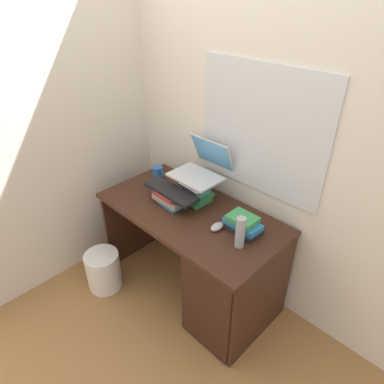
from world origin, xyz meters
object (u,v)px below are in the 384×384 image
computer_mouse (217,227)px  water_bottle (240,232)px  laptop (202,167)px  wastebasket (104,270)px  book_stack_tall (194,189)px  desk (222,272)px  mug (158,172)px  keyboard (171,191)px  book_stack_side (243,224)px  book_stack_keyboard_riser (171,198)px

computer_mouse → water_bottle: bearing=-8.2°
water_bottle → laptop: bearing=155.0°
water_bottle → wastebasket: bearing=-156.2°
book_stack_tall → laptop: 0.17m
desk → mug: size_ratio=10.73×
laptop → water_bottle: laptop is taller
book_stack_tall → keyboard: book_stack_tall is taller
mug → water_bottle: size_ratio=0.60×
wastebasket → mug: bearing=92.2°
mug → wastebasket: mug is taller
desk → book_stack_side: (0.06, 0.10, 0.38)m
computer_mouse → mug: mug is taller
laptop → mug: size_ratio=2.87×
wastebasket → desk: bearing=28.3°
book_stack_tall → mug: book_stack_tall is taller
mug → book_stack_tall: bearing=-3.1°
laptop → mug: (-0.43, -0.05, -0.19)m
desk → book_stack_side: book_stack_side is taller
book_stack_side → book_stack_keyboard_riser: bearing=-168.0°
book_stack_keyboard_riser → book_stack_side: bearing=12.0°
laptop → wastebasket: 1.11m
book_stack_tall → desk: bearing=-20.4°
water_bottle → book_stack_keyboard_riser: bearing=178.9°
book_stack_side → wastebasket: bearing=-148.1°
book_stack_keyboard_riser → keyboard: keyboard is taller
computer_mouse → mug: 0.78m
book_stack_side → mug: (-0.89, 0.07, -0.01)m
laptop → water_bottle: (0.53, -0.25, -0.13)m
laptop → computer_mouse: size_ratio=3.32×
book_stack_keyboard_riser → computer_mouse: 0.41m
keyboard → mug: size_ratio=3.48×
book_stack_tall → computer_mouse: size_ratio=2.35×
keyboard → mug: keyboard is taller
desk → keyboard: bearing=-179.3°
book_stack_tall → laptop: size_ratio=0.71×
book_stack_side → water_bottle: bearing=-60.8°
book_stack_side → computer_mouse: (-0.12, -0.10, -0.03)m
book_stack_tall → laptop: bearing=87.8°
book_stack_side → wastebasket: 1.19m
water_bottle → wastebasket: size_ratio=0.65×
desk → book_stack_side: size_ratio=5.47×
book_stack_tall → computer_mouse: (0.34, -0.14, -0.07)m
mug → water_bottle: bearing=-11.5°
keyboard → computer_mouse: keyboard is taller
keyboard → computer_mouse: (0.41, 0.01, -0.09)m
computer_mouse → mug: bearing=167.7°
keyboard → water_bottle: bearing=-1.0°
computer_mouse → wastebasket: size_ratio=0.34×
laptop → keyboard: bearing=-107.6°
desk → keyboard: 0.64m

